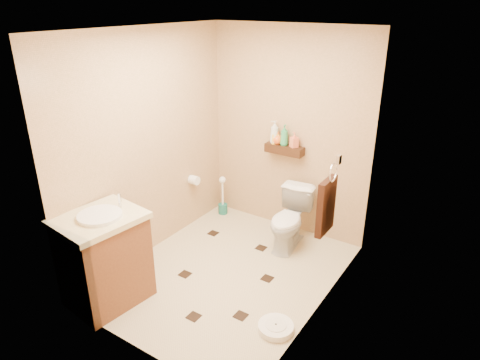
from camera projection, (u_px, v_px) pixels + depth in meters
The scene contains 19 objects.
ground at pixel (228, 273), 4.44m from camera, with size 2.50×2.50×0.00m, color beige.
wall_back at pixel (288, 133), 4.93m from camera, with size 2.00×0.04×2.40m, color tan.
wall_front at pixel (125, 219), 3.01m from camera, with size 2.00×0.04×2.40m, color tan.
wall_left at pixel (148, 147), 4.48m from camera, with size 0.04×2.50×2.40m, color tan.
wall_right at pixel (327, 190), 3.47m from camera, with size 0.04×2.50×2.40m, color tan.
ceiling at pixel (224, 29), 3.50m from camera, with size 2.00×2.50×0.02m, color white.
wall_shelf at pixel (284, 149), 4.94m from camera, with size 0.46×0.14×0.10m, color #3D1D10.
floor_accents at pixel (227, 274), 4.42m from camera, with size 1.19×1.43×0.01m.
toilet at pixel (289, 220), 4.81m from camera, with size 0.38×0.66×0.67m, color white.
vanity at pixel (104, 258), 3.89m from camera, with size 0.67×0.79×1.02m.
bathroom_scale at pixel (276, 327), 3.67m from camera, with size 0.40×0.40×0.06m.
toilet_brush at pixel (223, 201), 5.61m from camera, with size 0.12×0.12×0.53m.
towel_ring at pixel (327, 204), 3.80m from camera, with size 0.12×0.30×0.76m.
toilet_paper at pixel (194, 180), 5.18m from camera, with size 0.12×0.11×0.12m.
bottle_a at pixel (275, 132), 4.94m from camera, with size 0.11×0.11×0.27m, color silver.
bottle_b at pixel (275, 136), 4.95m from camera, with size 0.08×0.08×0.18m, color yellow.
bottle_c at pixel (278, 138), 4.94m from camera, with size 0.12×0.12×0.15m, color orange.
bottle_d at pixel (284, 135), 4.88m from camera, with size 0.09×0.09×0.24m, color #309257.
bottle_e at pixel (294, 140), 4.83m from camera, with size 0.08×0.08×0.17m, color #EF754F.
Camera 1 is at (2.14, -3.03, 2.63)m, focal length 32.00 mm.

